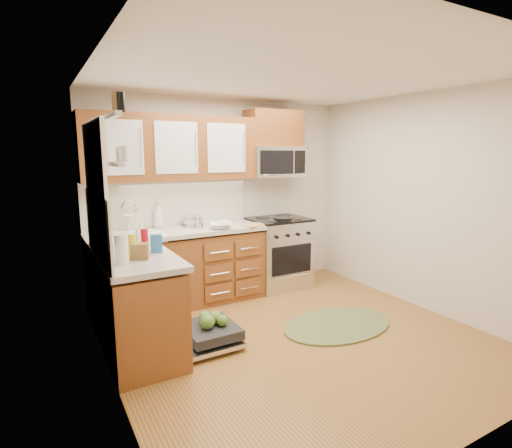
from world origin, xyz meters
TOP-DOWN VIEW (x-y plane):
  - floor at (0.00, 0.00)m, footprint 3.50×3.50m
  - ceiling at (0.00, 0.00)m, footprint 3.50×3.50m
  - wall_back at (0.00, 1.75)m, footprint 3.50×0.04m
  - wall_front at (0.00, -1.75)m, footprint 3.50×0.04m
  - wall_left at (-1.75, 0.00)m, footprint 0.04×3.50m
  - wall_right at (1.75, 0.00)m, footprint 0.04×3.50m
  - base_cabinet_back at (-0.73, 1.45)m, footprint 2.05×0.60m
  - base_cabinet_left at (-1.45, 0.52)m, footprint 0.60×1.25m
  - countertop_back at (-0.72, 1.44)m, footprint 2.07×0.64m
  - countertop_left at (-1.44, 0.53)m, footprint 0.64×1.27m
  - backsplash_back at (-0.73, 1.74)m, footprint 2.05×0.02m
  - backsplash_left at (-1.74, 0.52)m, footprint 0.02×1.25m
  - upper_cabinets at (-0.73, 1.57)m, footprint 2.05×0.35m
  - cabinet_over_mw at (0.68, 1.57)m, footprint 0.76×0.35m
  - range at (0.68, 1.43)m, footprint 0.76×0.64m
  - microwave at (0.68, 1.55)m, footprint 0.76×0.38m
  - sink at (-1.25, 1.42)m, footprint 0.62×0.50m
  - dishwasher at (-0.86, 0.30)m, footprint 0.70×0.60m
  - window at (-1.74, 0.50)m, footprint 0.03×1.05m
  - window_blind at (-1.71, 0.50)m, footprint 0.02×0.96m
  - shelf_upper at (-1.72, -0.35)m, footprint 0.04×0.40m
  - shelf_lower at (-1.72, -0.35)m, footprint 0.04×0.40m
  - rug at (0.53, 0.02)m, footprint 1.37×0.98m
  - skillet at (0.61, 1.23)m, footprint 0.24×0.24m
  - stock_pot at (-0.48, 1.59)m, footprint 0.25×0.25m
  - cutting_board at (0.18, 1.22)m, footprint 0.31×0.25m
  - canister at (-0.47, 1.39)m, footprint 0.09×0.09m
  - paper_towel_roll at (-1.60, 0.27)m, footprint 0.12×0.12m
  - mustard_bottle at (-1.49, 0.38)m, footprint 0.08×0.08m
  - red_bottle at (-1.36, 0.45)m, footprint 0.07×0.07m
  - wooden_box at (-1.43, 0.33)m, footprint 0.16×0.14m
  - blue_carton at (-1.25, 0.50)m, footprint 0.12×0.09m
  - bowl_a at (-0.26, 1.25)m, footprint 0.37×0.37m
  - bowl_b at (-0.47, 1.60)m, footprint 0.35×0.35m
  - cup at (-0.20, 1.29)m, footprint 0.17×0.17m
  - soap_bottle_a at (-0.89, 1.68)m, footprint 0.13×0.13m
  - soap_bottle_b at (-1.26, 1.05)m, footprint 0.09×0.09m
  - soap_bottle_c at (-1.62, 0.85)m, footprint 0.18×0.18m

SIDE VIEW (x-z plane):
  - floor at x=0.00m, z-range 0.00..0.00m
  - rug at x=0.53m, z-range 0.00..0.02m
  - dishwasher at x=-0.86m, z-range 0.00..0.20m
  - base_cabinet_back at x=-0.73m, z-range 0.00..0.85m
  - base_cabinet_left at x=-1.45m, z-range 0.00..0.85m
  - range at x=0.68m, z-range 0.00..0.95m
  - sink at x=-1.25m, z-range 0.67..0.93m
  - countertop_back at x=-0.72m, z-range 0.88..0.93m
  - countertop_left at x=-1.44m, z-range 0.88..0.93m
  - cutting_board at x=0.18m, z-range 0.93..0.94m
  - bowl_a at x=-0.26m, z-range 0.93..0.99m
  - bowl_b at x=-0.47m, z-range 0.93..1.01m
  - skillet at x=0.61m, z-range 0.95..0.99m
  - cup at x=-0.20m, z-range 0.93..1.03m
  - stock_pot at x=-0.48m, z-range 0.93..1.05m
  - wooden_box at x=-1.43m, z-range 0.93..1.06m
  - canister at x=-0.47m, z-range 0.93..1.07m
  - blue_carton at x=-1.25m, z-range 0.93..1.09m
  - soap_bottle_c at x=-1.62m, z-range 0.93..1.11m
  - soap_bottle_b at x=-1.26m, z-range 0.93..1.12m
  - mustard_bottle at x=-1.49m, z-range 0.93..1.14m
  - red_bottle at x=-1.36m, z-range 0.93..1.16m
  - paper_towel_roll at x=-1.60m, z-range 0.93..1.17m
  - soap_bottle_a at x=-0.89m, z-range 0.93..1.25m
  - backsplash_back at x=-0.73m, z-range 0.93..1.49m
  - backsplash_left at x=-1.74m, z-range 0.93..1.49m
  - wall_back at x=0.00m, z-range 0.00..2.50m
  - wall_front at x=0.00m, z-range 0.00..2.50m
  - wall_left at x=-1.75m, z-range 0.00..2.50m
  - wall_right at x=1.75m, z-range 0.00..2.50m
  - window at x=-1.74m, z-range 1.02..2.08m
  - microwave at x=0.68m, z-range 1.50..1.90m
  - shelf_lower at x=-1.72m, z-range 1.74..1.76m
  - upper_cabinets at x=-0.73m, z-range 1.50..2.25m
  - window_blind at x=-1.71m, z-range 1.68..2.08m
  - shelf_upper at x=-1.72m, z-range 2.03..2.06m
  - cabinet_over_mw at x=0.68m, z-range 1.90..2.37m
  - ceiling at x=0.00m, z-range 2.50..2.50m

